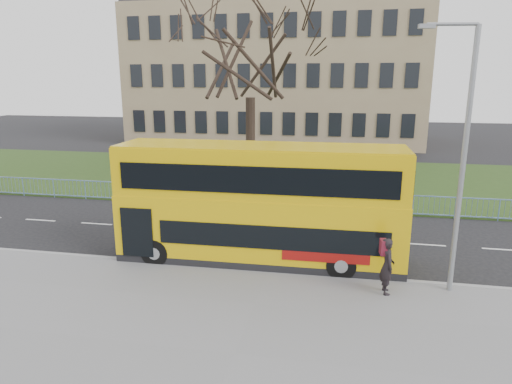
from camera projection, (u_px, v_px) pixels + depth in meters
The scene contains 10 objects.
ground at pixel (275, 257), 17.77m from camera, with size 120.00×120.00×0.00m, color black.
pavement at pixel (234, 356), 11.32m from camera, with size 80.00×10.50×0.12m, color slate.
kerb at pixel (268, 271), 16.28m from camera, with size 80.00×0.20×0.14m, color gray.
grass_verge at pixel (306, 179), 31.38m from camera, with size 80.00×15.40×0.08m, color #233914.
guard_railing at pixel (294, 200), 23.92m from camera, with size 40.00×0.12×1.10m, color #6E95C4, non-canonical shape.
bare_tree at pixel (250, 78), 26.21m from camera, with size 9.33×9.33×13.33m, color black, non-canonical shape.
civic_building at pixel (278, 76), 50.33m from camera, with size 30.00×15.00×14.00m, color #917A5C.
yellow_bus at pixel (260, 201), 16.80m from camera, with size 10.48×2.65×4.37m.
pedestrian at pixel (387, 266), 14.32m from camera, with size 0.67×0.44×1.83m, color black.
street_lamp at pixel (461, 152), 13.66m from camera, with size 1.73×0.36×8.17m.
Camera 1 is at (2.41, -16.46, 6.77)m, focal length 32.00 mm.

